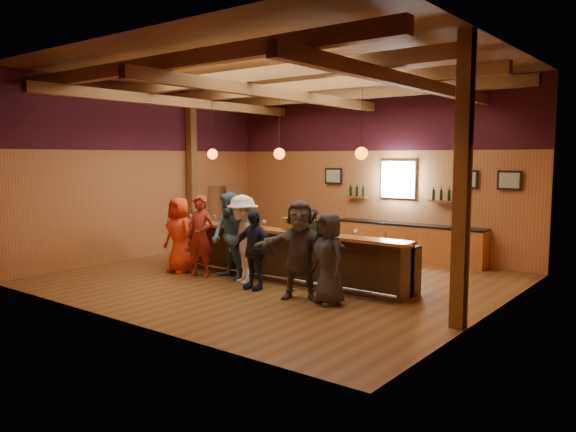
{
  "coord_description": "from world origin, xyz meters",
  "views": [
    {
      "loc": [
        7.46,
        -9.32,
        2.63
      ],
      "look_at": [
        0.0,
        0.3,
        1.35
      ],
      "focal_mm": 35.0,
      "sensor_mm": 36.0,
      "label": 1
    }
  ],
  "objects_px": {
    "bar_counter": "(284,254)",
    "back_bar_cabinet": "(407,242)",
    "bottle_a": "(308,226)",
    "stainless_fridge": "(226,216)",
    "customer_redvest": "(200,236)",
    "customer_dark": "(329,259)",
    "customer_brown": "(300,249)",
    "customer_navy": "(254,250)",
    "customer_orange": "(179,235)",
    "bartender": "(313,241)",
    "ice_bucket": "(287,223)",
    "customer_white": "(243,239)",
    "customer_denim": "(230,236)"
  },
  "relations": [
    {
      "from": "customer_white",
      "to": "customer_redvest",
      "type": "bearing_deg",
      "value": -151.0
    },
    {
      "from": "customer_redvest",
      "to": "customer_white",
      "type": "relative_size",
      "value": 0.97
    },
    {
      "from": "bar_counter",
      "to": "customer_orange",
      "type": "distance_m",
      "value": 2.51
    },
    {
      "from": "customer_brown",
      "to": "customer_dark",
      "type": "distance_m",
      "value": 0.66
    },
    {
      "from": "customer_orange",
      "to": "customer_redvest",
      "type": "height_order",
      "value": "customer_redvest"
    },
    {
      "from": "customer_redvest",
      "to": "customer_brown",
      "type": "xyz_separation_m",
      "value": [
        2.89,
        -0.22,
        0.02
      ]
    },
    {
      "from": "customer_denim",
      "to": "back_bar_cabinet",
      "type": "bearing_deg",
      "value": 77.79
    },
    {
      "from": "bar_counter",
      "to": "customer_navy",
      "type": "height_order",
      "value": "customer_navy"
    },
    {
      "from": "back_bar_cabinet",
      "to": "customer_white",
      "type": "bearing_deg",
      "value": -109.38
    },
    {
      "from": "customer_white",
      "to": "bottle_a",
      "type": "distance_m",
      "value": 1.4
    },
    {
      "from": "customer_white",
      "to": "customer_orange",
      "type": "bearing_deg",
      "value": -153.23
    },
    {
      "from": "customer_brown",
      "to": "customer_white",
      "type": "bearing_deg",
      "value": 138.2
    },
    {
      "from": "bar_counter",
      "to": "ice_bucket",
      "type": "distance_m",
      "value": 0.77
    },
    {
      "from": "bartender",
      "to": "bottle_a",
      "type": "xyz_separation_m",
      "value": [
        0.58,
        -1.0,
        0.49
      ]
    },
    {
      "from": "customer_redvest",
      "to": "customer_navy",
      "type": "distance_m",
      "value": 1.74
    },
    {
      "from": "customer_redvest",
      "to": "customer_denim",
      "type": "bearing_deg",
      "value": 3.21
    },
    {
      "from": "bartender",
      "to": "customer_orange",
      "type": "bearing_deg",
      "value": 51.13
    },
    {
      "from": "customer_redvest",
      "to": "bottle_a",
      "type": "relative_size",
      "value": 5.81
    },
    {
      "from": "customer_redvest",
      "to": "ice_bucket",
      "type": "xyz_separation_m",
      "value": [
        1.79,
        0.8,
        0.34
      ]
    },
    {
      "from": "bar_counter",
      "to": "stainless_fridge",
      "type": "distance_m",
      "value": 4.81
    },
    {
      "from": "customer_white",
      "to": "customer_brown",
      "type": "distance_m",
      "value": 1.74
    },
    {
      "from": "stainless_fridge",
      "to": "customer_brown",
      "type": "height_order",
      "value": "customer_brown"
    },
    {
      "from": "bar_counter",
      "to": "back_bar_cabinet",
      "type": "bearing_deg",
      "value": 71.66
    },
    {
      "from": "customer_redvest",
      "to": "customer_navy",
      "type": "xyz_separation_m",
      "value": [
        1.73,
        -0.18,
        -0.1
      ]
    },
    {
      "from": "back_bar_cabinet",
      "to": "customer_brown",
      "type": "relative_size",
      "value": 2.16
    },
    {
      "from": "customer_redvest",
      "to": "stainless_fridge",
      "type": "bearing_deg",
      "value": 114.03
    },
    {
      "from": "ice_bucket",
      "to": "bottle_a",
      "type": "bearing_deg",
      "value": -4.33
    },
    {
      "from": "customer_denim",
      "to": "customer_dark",
      "type": "distance_m",
      "value": 2.86
    },
    {
      "from": "customer_navy",
      "to": "customer_white",
      "type": "bearing_deg",
      "value": 150.18
    },
    {
      "from": "customer_redvest",
      "to": "customer_dark",
      "type": "relative_size",
      "value": 1.09
    },
    {
      "from": "customer_redvest",
      "to": "bottle_a",
      "type": "bearing_deg",
      "value": 5.37
    },
    {
      "from": "customer_orange",
      "to": "bartender",
      "type": "height_order",
      "value": "customer_orange"
    },
    {
      "from": "bottle_a",
      "to": "stainless_fridge",
      "type": "bearing_deg",
      "value": 151.33
    },
    {
      "from": "customer_white",
      "to": "customer_brown",
      "type": "xyz_separation_m",
      "value": [
        1.71,
        -0.31,
        -0.0
      ]
    },
    {
      "from": "back_bar_cabinet",
      "to": "customer_orange",
      "type": "distance_m",
      "value": 5.73
    },
    {
      "from": "back_bar_cabinet",
      "to": "customer_denim",
      "type": "distance_m",
      "value": 4.84
    },
    {
      "from": "bartender",
      "to": "ice_bucket",
      "type": "relative_size",
      "value": 5.9
    },
    {
      "from": "back_bar_cabinet",
      "to": "customer_navy",
      "type": "bearing_deg",
      "value": -102.23
    },
    {
      "from": "back_bar_cabinet",
      "to": "bottle_a",
      "type": "xyz_separation_m",
      "value": [
        -0.38,
        -3.81,
        0.76
      ]
    },
    {
      "from": "customer_dark",
      "to": "customer_white",
      "type": "bearing_deg",
      "value": -163.76
    },
    {
      "from": "customer_redvest",
      "to": "customer_denim",
      "type": "height_order",
      "value": "customer_denim"
    },
    {
      "from": "customer_orange",
      "to": "customer_brown",
      "type": "height_order",
      "value": "customer_brown"
    },
    {
      "from": "customer_orange",
      "to": "back_bar_cabinet",
      "type": "bearing_deg",
      "value": 56.6
    },
    {
      "from": "bar_counter",
      "to": "customer_white",
      "type": "relative_size",
      "value": 3.4
    },
    {
      "from": "customer_brown",
      "to": "customer_dark",
      "type": "relative_size",
      "value": 1.12
    },
    {
      "from": "customer_dark",
      "to": "customer_brown",
      "type": "bearing_deg",
      "value": -156.45
    },
    {
      "from": "back_bar_cabinet",
      "to": "customer_orange",
      "type": "height_order",
      "value": "customer_orange"
    },
    {
      "from": "bottle_a",
      "to": "bar_counter",
      "type": "bearing_deg",
      "value": 163.38
    },
    {
      "from": "bar_counter",
      "to": "ice_bucket",
      "type": "bearing_deg",
      "value": -41.89
    },
    {
      "from": "customer_redvest",
      "to": "bottle_a",
      "type": "xyz_separation_m",
      "value": [
        2.38,
        0.76,
        0.33
      ]
    }
  ]
}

